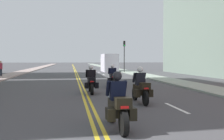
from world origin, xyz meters
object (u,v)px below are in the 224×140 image
Objects in this scene: parked_truck at (109,64)px; motorcycle_1 at (141,88)px; motorcycle_2 at (91,82)px; traffic_light_far at (124,51)px; motorcycle_3 at (112,77)px; pedestrian_0 at (1,69)px; motorcycle_0 at (118,106)px.

motorcycle_1 is at bearing -95.48° from parked_truck.
motorcycle_2 is 0.48× the size of traffic_light_far.
motorcycle_1 is 0.47× the size of traffic_light_far.
motorcycle_3 is at bearing 88.15° from motorcycle_1.
motorcycle_2 is 4.04m from motorcycle_3.
traffic_light_far is 2.66× the size of pedestrian_0.
parked_truck is (4.97, 28.24, 0.63)m from motorcycle_2.
traffic_light_far is 17.77m from pedestrian_0.
motorcycle_3 is at bearing -97.37° from parked_truck.
pedestrian_0 is at bearing 115.24° from motorcycle_1.
motorcycle_1 is (1.75, 4.27, 0.02)m from motorcycle_0.
pedestrian_0 is 18.19m from parked_truck.
motorcycle_3 is 24.83m from parked_truck.
motorcycle_2 reaches higher than motorcycle_3.
motorcycle_1 is 1.26× the size of pedestrian_0.
motorcycle_0 is at bearing -114.95° from motorcycle_1.
parked_truck reaches higher than motorcycle_1.
motorcycle_2 is at bearing -99.98° from parked_truck.
parked_truck is at bearing -152.99° from pedestrian_0.
parked_truck is (3.19, 24.61, 0.62)m from motorcycle_3.
traffic_light_far is 0.72× the size of parked_truck.
pedestrian_0 is at bearing 132.82° from motorcycle_3.
motorcycle_1 is 0.34× the size of parked_truck.
motorcycle_3 is 0.48× the size of traffic_light_far.
motorcycle_0 is 36.66m from parked_truck.
parked_truck is at bearing 81.85° from motorcycle_1.
pedestrian_0 is at bearing 107.82° from motorcycle_0.
traffic_light_far reaches higher than motorcycle_1.
motorcycle_3 is at bearing 63.93° from motorcycle_2.
traffic_light_far is at bearing 77.59° from motorcycle_1.
traffic_light_far reaches higher than pedestrian_0.
traffic_light_far reaches higher than motorcycle_2.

